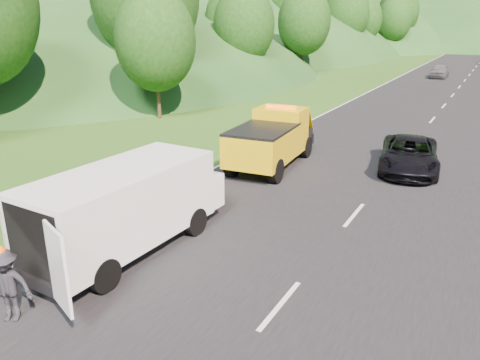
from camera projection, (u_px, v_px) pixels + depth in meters
The scene contains 11 objects.
ground at pixel (215, 243), 13.78m from camera, with size 320.00×320.00×0.00m, color #38661E.
road_surface at pixel (459, 87), 45.44m from camera, with size 14.00×200.00×0.02m, color black.
tree_line_left at pixel (317, 62), 72.09m from camera, with size 14.00×140.00×14.00m, color #2D5619, non-canonical shape.
tow_truck at pixel (272, 139), 20.59m from camera, with size 2.70×6.15×2.57m.
white_van at pixel (127, 205), 12.92m from camera, with size 3.79×7.00×2.46m.
woman at pixel (154, 205), 16.61m from camera, with size 0.67×0.49×1.83m, color silver.
child at pixel (165, 227), 14.86m from camera, with size 0.49×0.38×1.00m, color #CABE6B.
worker at pixel (13, 320), 10.25m from camera, with size 1.09×0.63×1.69m, color black.
suitcase at pixel (109, 211), 15.42m from camera, with size 0.32×0.18×0.52m, color #51533E.
passing_suv at pixel (407, 170), 20.41m from camera, with size 2.34×5.08×1.41m, color black.
dist_car_a at pixel (439, 78), 52.73m from camera, with size 1.73×4.29×1.46m, color #4D4E52.
Camera 1 is at (6.68, -10.50, 6.24)m, focal length 35.00 mm.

